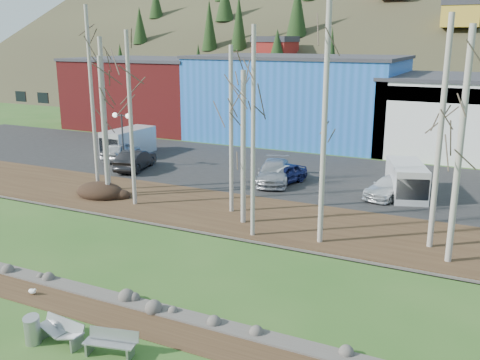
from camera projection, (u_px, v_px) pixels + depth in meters
The scene contains 33 objects.
ground at pixel (61, 339), 18.20m from camera, with size 200.00×200.00×0.00m, color #29541B.
dirt_strip at pixel (102, 311), 20.01m from camera, with size 80.00×1.80×0.03m, color #382616.
near_bank_rocks at pixel (119, 300), 20.88m from camera, with size 80.00×0.80×0.50m, color #47423D, non-canonical shape.
river at pixel (176, 262), 24.44m from camera, with size 80.00×8.00×0.90m, color black, non-canonical shape.
far_bank_rocks at pixel (219, 234), 27.99m from camera, with size 80.00×0.80×0.46m, color #47423D, non-canonical shape.
far_bank at pixel (245, 215), 30.75m from camera, with size 80.00×7.00×0.15m, color #382616.
parking_lot at pixel (306, 175), 39.86m from camera, with size 80.00×14.00×0.14m, color black.
building_brick at pixel (149, 93), 61.26m from camera, with size 16.32×12.24×7.80m.
building_blue at pixel (297, 98), 53.51m from camera, with size 20.40×12.24×8.30m.
bench_intact at pixel (111, 343), 17.19m from camera, with size 1.78×0.89×0.86m.
bench_damaged at pixel (62, 331), 17.92m from camera, with size 1.81×0.73×0.79m.
litter_bin at pixel (32, 331), 17.84m from camera, with size 0.52×0.52×0.90m, color #9FA2A4.
seagull at pixel (32, 291), 21.26m from camera, with size 0.44×0.20×0.31m.
dirt_mound at pixel (100, 191), 34.18m from camera, with size 3.28×2.31×0.64m, color black.
birch_0 at pixel (104, 128), 32.93m from camera, with size 0.28×0.28×8.78m.
birch_1 at pixel (92, 101), 34.04m from camera, with size 0.23×0.23×11.79m.
birch_2 at pixel (105, 118), 33.31m from camera, with size 0.27×0.27×9.89m.
birch_3 at pixel (131, 120), 31.28m from camera, with size 0.24×0.24×10.25m.
birch_4 at pixel (243, 149), 28.32m from camera, with size 0.27×0.27×8.20m.
birch_5 at pixel (231, 131), 30.02m from camera, with size 0.23×0.23×9.43m.
birch_6 at pixel (253, 135), 26.12m from camera, with size 0.22×0.22×10.41m.
birch_7 at pixel (324, 126), 25.05m from camera, with size 0.26×0.26×11.60m.
birch_8 at pixel (460, 149), 22.89m from camera, with size 0.28×0.28×10.36m.
birch_9 at pixel (440, 136), 24.53m from camera, with size 0.27×0.27×10.88m.
street_lamp at pixel (122, 125), 41.01m from camera, with size 1.63×0.38×4.26m.
car_0 at pixel (121, 151), 44.33m from camera, with size 1.80×4.46×1.52m, color silver.
car_1 at pixel (135, 160), 40.97m from camera, with size 1.62×4.65×1.53m, color black.
car_2 at pixel (274, 172), 37.30m from camera, with size 2.14×5.25×1.52m, color #A0A1A7.
car_3 at pixel (283, 174), 36.99m from camera, with size 1.61×3.99×1.36m, color navy.
car_4 at pixel (282, 173), 37.57m from camera, with size 1.34×3.86×1.27m, color silver.
car_5 at pixel (390, 187), 33.89m from camera, with size 1.79×4.41×1.28m, color silver.
van_white at pixel (407, 180), 33.92m from camera, with size 3.42×5.18×2.10m.
van_grey at pixel (127, 142), 45.99m from camera, with size 2.25×5.16×2.24m.
Camera 1 is at (12.64, -11.83, 9.91)m, focal length 40.00 mm.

